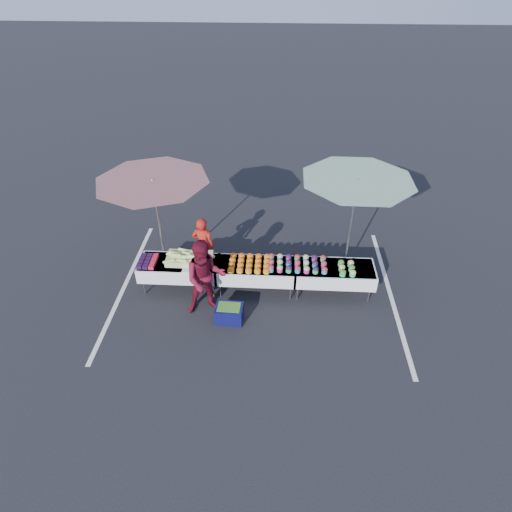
# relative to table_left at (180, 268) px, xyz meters

# --- Properties ---
(ground) EXTENTS (80.00, 80.00, 0.00)m
(ground) POSITION_rel_table_left_xyz_m (1.80, 0.00, -0.58)
(ground) COLOR black
(stripe_left) EXTENTS (0.10, 5.00, 0.00)m
(stripe_left) POSITION_rel_table_left_xyz_m (-1.40, 0.00, -0.58)
(stripe_left) COLOR silver
(stripe_left) RESTS_ON ground
(stripe_right) EXTENTS (0.10, 5.00, 0.00)m
(stripe_right) POSITION_rel_table_left_xyz_m (5.00, 0.00, -0.58)
(stripe_right) COLOR silver
(stripe_right) RESTS_ON ground
(table_left) EXTENTS (1.86, 0.81, 0.75)m
(table_left) POSITION_rel_table_left_xyz_m (0.00, 0.00, 0.00)
(table_left) COLOR white
(table_left) RESTS_ON ground
(table_center) EXTENTS (1.86, 0.81, 0.75)m
(table_center) POSITION_rel_table_left_xyz_m (1.80, 0.00, 0.00)
(table_center) COLOR white
(table_center) RESTS_ON ground
(table_right) EXTENTS (1.86, 0.81, 0.75)m
(table_right) POSITION_rel_table_left_xyz_m (3.60, 0.00, 0.00)
(table_right) COLOR white
(table_right) RESTS_ON ground
(berry_punnets) EXTENTS (0.40, 0.54, 0.08)m
(berry_punnets) POSITION_rel_table_left_xyz_m (-0.71, -0.06, 0.21)
(berry_punnets) COLOR black
(berry_punnets) RESTS_ON table_left
(corn_pile) EXTENTS (1.16, 0.57, 0.26)m
(corn_pile) POSITION_rel_table_left_xyz_m (0.24, 0.04, 0.25)
(corn_pile) COLOR #BDD76E
(corn_pile) RESTS_ON table_left
(plastic_bags) EXTENTS (0.30, 0.25, 0.05)m
(plastic_bags) POSITION_rel_table_left_xyz_m (0.30, -0.30, 0.19)
(plastic_bags) COLOR white
(plastic_bags) RESTS_ON table_left
(carrot_bowls) EXTENTS (0.95, 0.69, 0.11)m
(carrot_bowls) POSITION_rel_table_left_xyz_m (1.65, -0.01, 0.22)
(carrot_bowls) COLOR #FBA71B
(carrot_bowls) RESTS_ON table_center
(potato_cups) EXTENTS (1.34, 0.58, 0.16)m
(potato_cups) POSITION_rel_table_left_xyz_m (2.75, 0.00, 0.25)
(potato_cups) COLOR #2984C3
(potato_cups) RESTS_ON table_right
(bean_baskets) EXTENTS (0.36, 0.50, 0.15)m
(bean_baskets) POSITION_rel_table_left_xyz_m (3.86, -0.10, 0.24)
(bean_baskets) COLOR #2BAC63
(bean_baskets) RESTS_ON table_right
(vendor) EXTENTS (0.60, 0.45, 1.52)m
(vendor) POSITION_rel_table_left_xyz_m (0.47, 0.70, 0.18)
(vendor) COLOR #A41B12
(vendor) RESTS_ON ground
(customer) EXTENTS (1.04, 0.90, 1.85)m
(customer) POSITION_rel_table_left_xyz_m (0.75, -0.75, 0.34)
(customer) COLOR maroon
(customer) RESTS_ON ground
(umbrella_left) EXTENTS (2.63, 2.63, 2.60)m
(umbrella_left) POSITION_rel_table_left_xyz_m (-0.49, 0.53, 1.77)
(umbrella_left) COLOR black
(umbrella_left) RESTS_ON ground
(umbrella_right) EXTENTS (3.32, 3.32, 2.61)m
(umbrella_right) POSITION_rel_table_left_xyz_m (3.98, 0.80, 1.78)
(umbrella_right) COLOR black
(umbrella_right) RESTS_ON ground
(storage_bin) EXTENTS (0.62, 0.46, 0.39)m
(storage_bin) POSITION_rel_table_left_xyz_m (1.27, -1.05, -0.38)
(storage_bin) COLOR #0C0E40
(storage_bin) RESTS_ON ground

